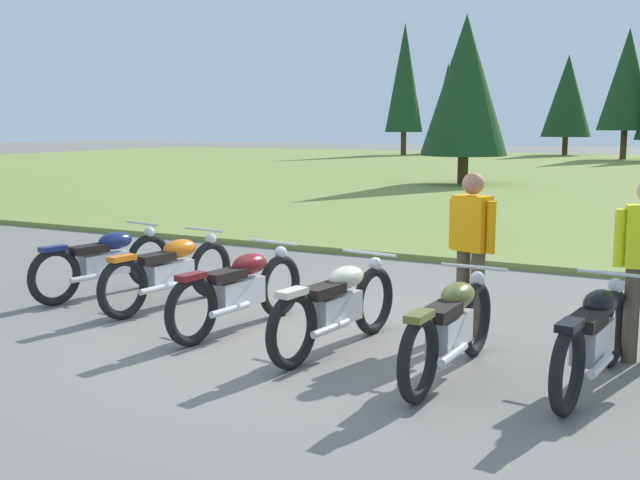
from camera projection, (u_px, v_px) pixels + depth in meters
ground_plane at (293, 333)px, 7.89m from camera, size 140.00×140.00×0.00m
grass_moorland at (618, 176)px, 31.08m from camera, size 80.00×44.00×0.10m
motorcycle_navy at (105, 261)px, 9.58m from camera, size 0.68×2.08×0.88m
motorcycle_orange at (170, 271)px, 8.97m from camera, size 0.62×2.10×0.88m
motorcycle_maroon at (240, 289)px, 7.97m from camera, size 0.62×2.10×0.88m
motorcycle_cream at (337, 305)px, 7.27m from camera, size 0.62×2.10×0.88m
motorcycle_olive at (451, 327)px, 6.49m from camera, size 0.62×2.10×0.88m
motorcycle_black at (594, 336)px, 6.20m from camera, size 0.62×2.10×0.88m
rider_with_back_turned at (471, 244)px, 7.69m from camera, size 0.53×0.32×1.67m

